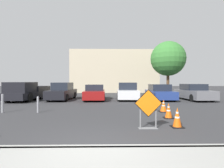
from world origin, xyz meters
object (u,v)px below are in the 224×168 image
at_px(pickup_truck, 27,92).
at_px(traffic_cone_third, 164,106).
at_px(bollard_nearest, 38,104).
at_px(parked_car_fifth, 194,93).
at_px(parked_car_fourth, 160,93).
at_px(traffic_cone_nearest, 177,118).
at_px(parked_car_nearest, 62,92).
at_px(parked_car_second, 95,93).
at_px(traffic_cone_second, 169,111).
at_px(parked_car_third, 127,92).
at_px(road_closed_sign, 148,107).
at_px(bollard_second, 3,103).

bearing_deg(pickup_truck, traffic_cone_third, 153.29).
bearing_deg(bollard_nearest, parked_car_fifth, 28.28).
bearing_deg(parked_car_fifth, parked_car_fourth, -10.10).
xyz_separation_m(traffic_cone_nearest, parked_car_nearest, (-6.80, 9.77, 0.36)).
bearing_deg(parked_car_second, traffic_cone_second, 114.88).
bearing_deg(parked_car_third, traffic_cone_second, 99.88).
bearing_deg(traffic_cone_third, parked_car_nearest, 138.31).
relative_size(traffic_cone_nearest, traffic_cone_third, 1.09).
xyz_separation_m(pickup_truck, parked_car_fourth, (11.98, 0.48, -0.08)).
xyz_separation_m(traffic_cone_second, parked_car_fifth, (4.94, 7.74, 0.33)).
height_order(traffic_cone_second, parked_car_fifth, parked_car_fifth).
xyz_separation_m(parked_car_second, parked_car_fourth, (5.98, 0.01, 0.01)).
height_order(parked_car_second, bollard_nearest, parked_car_second).
bearing_deg(pickup_truck, road_closed_sign, 135.99).
height_order(pickup_truck, parked_car_fifth, pickup_truck).
height_order(pickup_truck, parked_car_third, pickup_truck).
bearing_deg(parked_car_fifth, parked_car_third, -6.57).
relative_size(parked_car_nearest, parked_car_second, 1.01).
xyz_separation_m(parked_car_fourth, bollard_nearest, (-8.52, -6.56, -0.19)).
bearing_deg(parked_car_fourth, parked_car_fifth, 173.61).
bearing_deg(pickup_truck, traffic_cone_nearest, 140.06).
height_order(parked_car_nearest, parked_car_second, parked_car_nearest).
bearing_deg(bollard_nearest, parked_car_fourth, 37.61).
xyz_separation_m(traffic_cone_third, bollard_nearest, (-6.86, -0.13, 0.14)).
distance_m(parked_car_fourth, parked_car_fifth, 3.01).
bearing_deg(bollard_second, parked_car_second, 55.93).
height_order(pickup_truck, bollard_nearest, pickup_truck).
xyz_separation_m(road_closed_sign, parked_car_nearest, (-5.68, 9.97, -0.06)).
distance_m(parked_car_nearest, parked_car_fifth, 11.96).
height_order(parked_car_nearest, parked_car_fifth, parked_car_nearest).
bearing_deg(traffic_cone_nearest, road_closed_sign, -169.80).
height_order(parked_car_third, parked_car_fourth, parked_car_third).
relative_size(pickup_truck, parked_car_third, 1.35).
distance_m(traffic_cone_nearest, traffic_cone_second, 1.59).
distance_m(traffic_cone_nearest, bollard_nearest, 7.07).
xyz_separation_m(road_closed_sign, pickup_truck, (-8.69, 9.40, -0.04)).
bearing_deg(traffic_cone_second, pickup_truck, 142.76).
bearing_deg(parked_car_second, parked_car_third, 178.64).
relative_size(road_closed_sign, traffic_cone_third, 2.10).
distance_m(traffic_cone_nearest, bollard_second, 8.81).
relative_size(pickup_truck, parked_car_fourth, 1.27).
relative_size(traffic_cone_second, parked_car_fourth, 0.16).
bearing_deg(pickup_truck, parked_car_fifth, -176.34).
xyz_separation_m(parked_car_nearest, parked_car_fifth, (11.96, -0.46, -0.05)).
bearing_deg(traffic_cone_nearest, parked_car_fourth, 77.36).
relative_size(traffic_cone_nearest, traffic_cone_second, 1.05).
distance_m(traffic_cone_second, pickup_truck, 12.61).
bearing_deg(parked_car_third, pickup_truck, 5.67).
bearing_deg(traffic_cone_third, parked_car_third, 101.72).
bearing_deg(parked_car_fifth, bollard_second, 21.82).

